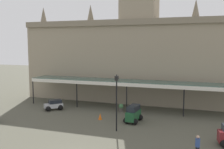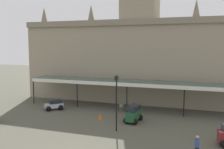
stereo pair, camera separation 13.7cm
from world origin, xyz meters
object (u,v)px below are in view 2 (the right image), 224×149
car_silver_estate (54,105)px  traffic_cone (100,116)px  pedestrian_beside_cars (197,146)px  planter_forecourt_centre (121,108)px  car_green_van (133,114)px  victorian_lamppost (116,97)px

car_silver_estate → traffic_cone: 7.32m
traffic_cone → pedestrian_beside_cars: bearing=-33.0°
pedestrian_beside_cars → planter_forecourt_centre: size_ratio=1.74×
car_green_van → pedestrian_beside_cars: (6.50, -6.94, 0.10)m
car_green_van → pedestrian_beside_cars: car_green_van is taller
car_silver_estate → victorian_lamppost: size_ratio=0.44×
victorian_lamppost → planter_forecourt_centre: (-1.65, 7.00, -2.84)m
victorian_lamppost → car_green_van: bearing=76.4°
car_green_van → victorian_lamppost: victorian_lamppost is taller
pedestrian_beside_cars → victorian_lamppost: 8.50m
pedestrian_beside_cars → traffic_cone: size_ratio=2.41×
car_silver_estate → pedestrian_beside_cars: pedestrian_beside_cars is taller
car_green_van → car_silver_estate: car_green_van is taller
car_silver_estate → pedestrian_beside_cars: bearing=-26.6°
traffic_cone → planter_forecourt_centre: size_ratio=0.72×
car_green_van → pedestrian_beside_cars: bearing=-46.9°
victorian_lamppost → traffic_cone: size_ratio=7.82×
victorian_lamppost → planter_forecourt_centre: size_ratio=5.64×
pedestrian_beside_cars → traffic_cone: bearing=147.0°
pedestrian_beside_cars → traffic_cone: pedestrian_beside_cars is taller
car_green_van → pedestrian_beside_cars: size_ratio=1.49×
victorian_lamppost → car_silver_estate: bearing=153.0°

